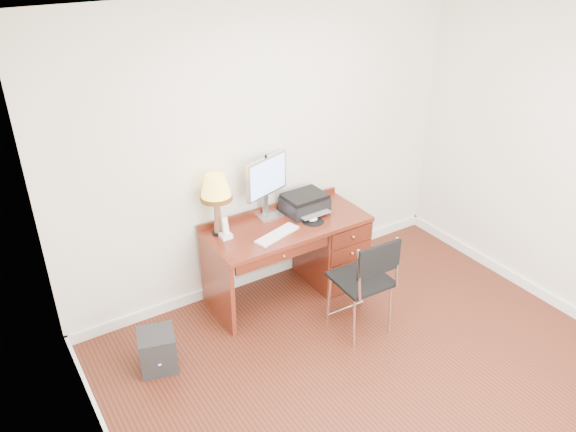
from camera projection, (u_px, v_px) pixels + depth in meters
ground at (383, 381)px, 4.39m from camera, size 4.00×4.00×0.00m
room_shell at (335, 331)px, 4.83m from camera, size 4.00×4.00×4.00m
desk at (315, 245)px, 5.39m from camera, size 1.50×0.67×0.75m
monitor at (267, 179)px, 5.05m from camera, size 0.49×0.24×0.58m
keyboard at (277, 235)px, 4.88m from camera, size 0.47×0.25×0.02m
mouse_pad at (313, 221)px, 5.10m from camera, size 0.20×0.20×0.04m
printer at (305, 203)px, 5.25m from camera, size 0.41×0.32×0.18m
leg_lamp at (216, 191)px, 4.72m from camera, size 0.28×0.28×0.56m
phone at (226, 232)px, 4.83m from camera, size 0.09×0.09×0.20m
pen_cup at (313, 201)px, 5.38m from camera, size 0.07×0.07×0.09m
chair at (367, 276)px, 4.65m from camera, size 0.46×0.47×0.95m
equipment_box at (158, 350)px, 4.46m from camera, size 0.35×0.35×0.33m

